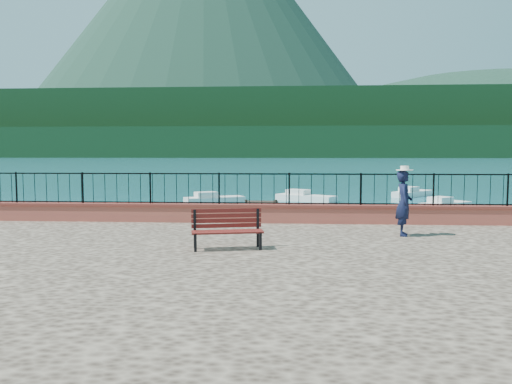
# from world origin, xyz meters

# --- Properties ---
(ground) EXTENTS (2000.00, 2000.00, 0.00)m
(ground) POSITION_xyz_m (0.00, 0.00, 0.00)
(ground) COLOR #19596B
(ground) RESTS_ON ground
(parapet) EXTENTS (28.00, 0.46, 0.58)m
(parapet) POSITION_xyz_m (0.00, 3.70, 1.49)
(parapet) COLOR #A14B3A
(parapet) RESTS_ON promenade
(railing) EXTENTS (27.00, 0.05, 0.95)m
(railing) POSITION_xyz_m (0.00, 3.70, 2.25)
(railing) COLOR black
(railing) RESTS_ON parapet
(dock) EXTENTS (2.00, 16.00, 0.30)m
(dock) POSITION_xyz_m (-2.00, 12.00, 0.15)
(dock) COLOR #2D231C
(dock) RESTS_ON ground
(far_forest) EXTENTS (900.00, 60.00, 18.00)m
(far_forest) POSITION_xyz_m (0.00, 300.00, 9.00)
(far_forest) COLOR black
(far_forest) RESTS_ON ground
(foothills) EXTENTS (900.00, 120.00, 44.00)m
(foothills) POSITION_xyz_m (0.00, 360.00, 22.00)
(foothills) COLOR black
(foothills) RESTS_ON ground
(volcano) EXTENTS (560.00, 560.00, 380.00)m
(volcano) POSITION_xyz_m (-120.00, 700.00, 190.00)
(volcano) COLOR #142D23
(volcano) RESTS_ON ground
(companion_hill) EXTENTS (448.00, 384.00, 180.00)m
(companion_hill) POSITION_xyz_m (220.00, 560.00, 0.00)
(companion_hill) COLOR #142D23
(companion_hill) RESTS_ON ground
(park_bench) EXTENTS (1.70, 0.86, 0.90)m
(park_bench) POSITION_xyz_m (-1.70, -0.62, 1.48)
(park_bench) COLOR black
(park_bench) RESTS_ON promenade
(person) EXTENTS (0.51, 0.69, 1.73)m
(person) POSITION_xyz_m (2.72, 1.50, 2.06)
(person) COLOR black
(person) RESTS_ON promenade
(hat) EXTENTS (0.44, 0.44, 0.12)m
(hat) POSITION_xyz_m (2.72, 1.50, 2.99)
(hat) COLOR white
(hat) RESTS_ON person
(boat_0) EXTENTS (4.06, 3.35, 0.80)m
(boat_0) POSITION_xyz_m (-8.40, 9.12, 0.40)
(boat_0) COLOR silver
(boat_0) RESTS_ON ground
(boat_1) EXTENTS (3.92, 2.79, 0.80)m
(boat_1) POSITION_xyz_m (4.64, 13.16, 0.40)
(boat_1) COLOR white
(boat_1) RESTS_ON ground
(boat_2) EXTENTS (3.52, 3.21, 0.80)m
(boat_2) POSITION_xyz_m (9.00, 18.42, 0.40)
(boat_2) COLOR silver
(boat_2) RESTS_ON ground
(boat_3) EXTENTS (4.10, 3.00, 0.80)m
(boat_3) POSITION_xyz_m (-5.28, 21.05, 0.40)
(boat_3) COLOR silver
(boat_3) RESTS_ON ground
(boat_4) EXTENTS (4.32, 3.41, 0.80)m
(boat_4) POSITION_xyz_m (0.85, 22.96, 0.40)
(boat_4) COLOR silver
(boat_4) RESTS_ON ground
(boat_5) EXTENTS (3.72, 3.95, 0.80)m
(boat_5) POSITION_xyz_m (9.18, 27.10, 0.40)
(boat_5) COLOR silver
(boat_5) RESTS_ON ground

